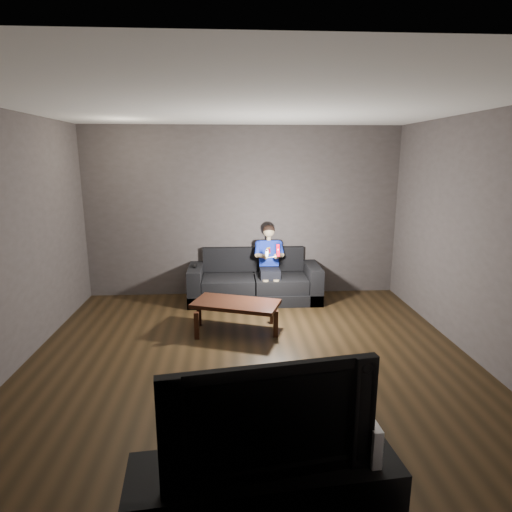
{
  "coord_description": "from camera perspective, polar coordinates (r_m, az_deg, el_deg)",
  "views": [
    {
      "loc": [
        -0.2,
        -4.32,
        2.22
      ],
      "look_at": [
        0.15,
        1.55,
        0.85
      ],
      "focal_mm": 30.0,
      "sensor_mm": 36.0,
      "label": 1
    }
  ],
  "objects": [
    {
      "name": "wii_remote_black",
      "position": [
        6.66,
        -8.13,
        -1.34
      ],
      "size": [
        0.04,
        0.16,
        0.03
      ],
      "color": "black",
      "rests_on": "sofa"
    },
    {
      "name": "wii_console",
      "position": [
        2.69,
        15.21,
        -22.79
      ],
      "size": [
        0.07,
        0.18,
        0.23
      ],
      "primitive_type": "cube",
      "rotation": [
        0.0,
        0.0,
        0.06
      ],
      "color": "white",
      "rests_on": "media_console"
    },
    {
      "name": "left_wall",
      "position": [
        4.97,
        -30.9,
        1.16
      ],
      "size": [
        0.04,
        5.0,
        2.7
      ],
      "primitive_type": "cube",
      "color": "#3D3736",
      "rests_on": "ground"
    },
    {
      "name": "ceiling",
      "position": [
        4.35,
        -0.79,
        19.45
      ],
      "size": [
        5.0,
        5.0,
        0.02
      ],
      "primitive_type": "cube",
      "color": "silver",
      "rests_on": "back_wall"
    },
    {
      "name": "right_wall",
      "position": [
        5.17,
        28.16,
        1.87
      ],
      "size": [
        0.04,
        5.0,
        2.7
      ],
      "primitive_type": "cube",
      "color": "#3D3736",
      "rests_on": "ground"
    },
    {
      "name": "wii_remote_red",
      "position": [
        6.21,
        2.94,
        0.76
      ],
      "size": [
        0.05,
        0.07,
        0.18
      ],
      "color": "red",
      "rests_on": "child"
    },
    {
      "name": "floor",
      "position": [
        4.86,
        -0.69,
        -14.05
      ],
      "size": [
        5.0,
        5.0,
        0.0
      ],
      "primitive_type": "plane",
      "color": "black",
      "rests_on": "ground"
    },
    {
      "name": "media_console",
      "position": [
        2.83,
        1.23,
        -30.27
      ],
      "size": [
        1.56,
        0.58,
        0.54
      ],
      "primitive_type": "cube",
      "rotation": [
        0.0,
        0.0,
        0.1
      ],
      "color": "black",
      "rests_on": "floor"
    },
    {
      "name": "coffee_table",
      "position": [
        5.56,
        -2.69,
        -6.65
      ],
      "size": [
        1.2,
        0.87,
        0.39
      ],
      "color": "black",
      "rests_on": "floor"
    },
    {
      "name": "nunchuk_white",
      "position": [
        6.21,
        1.45,
        0.38
      ],
      "size": [
        0.07,
        0.09,
        0.14
      ],
      "color": "white",
      "rests_on": "child"
    },
    {
      "name": "back_wall",
      "position": [
        6.88,
        -1.73,
        5.84
      ],
      "size": [
        5.0,
        0.04,
        2.7
      ],
      "primitive_type": "cube",
      "color": "#3D3736",
      "rests_on": "ground"
    },
    {
      "name": "front_wall",
      "position": [
        2.03,
        2.72,
        -12.23
      ],
      "size": [
        5.0,
        0.04,
        2.7
      ],
      "primitive_type": "cube",
      "color": "#3D3736",
      "rests_on": "ground"
    },
    {
      "name": "sofa",
      "position": [
        6.81,
        -0.23,
        -3.65
      ],
      "size": [
        2.05,
        0.88,
        0.79
      ],
      "color": "black",
      "rests_on": "floor"
    },
    {
      "name": "child",
      "position": [
        6.66,
        1.79,
        -0.17
      ],
      "size": [
        0.45,
        0.56,
        1.12
      ],
      "color": "black",
      "rests_on": "sofa"
    },
    {
      "name": "tv",
      "position": [
        2.46,
        1.3,
        -20.01
      ],
      "size": [
        1.16,
        0.33,
        0.66
      ],
      "primitive_type": "imported",
      "rotation": [
        0.0,
        0.0,
        0.16
      ],
      "color": "black",
      "rests_on": "media_console"
    }
  ]
}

